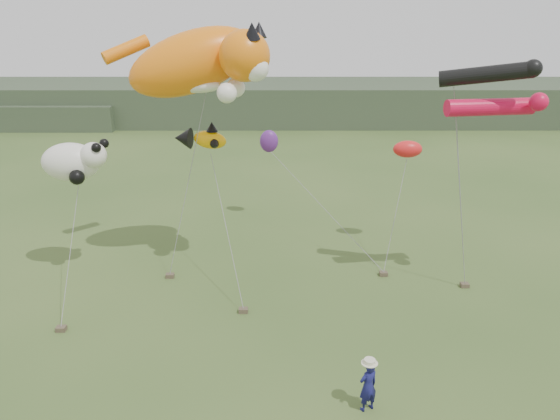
{
  "coord_description": "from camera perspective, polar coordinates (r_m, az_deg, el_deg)",
  "views": [
    {
      "loc": [
        -1.0,
        -15.14,
        11.16
      ],
      "look_at": [
        -0.98,
        3.0,
        4.58
      ],
      "focal_mm": 35.0,
      "sensor_mm": 36.0,
      "label": 1
    }
  ],
  "objects": [
    {
      "name": "festival_attendant",
      "position": [
        17.03,
        9.18,
        -17.7
      ],
      "size": [
        0.72,
        0.64,
        1.66
      ],
      "primitive_type": "imported",
      "rotation": [
        0.0,
        0.0,
        3.63
      ],
      "color": "#161653",
      "rests_on": "ground"
    },
    {
      "name": "headland",
      "position": [
        60.57,
        -2.09,
        11.15
      ],
      "size": [
        90.0,
        13.0,
        4.0
      ],
      "color": "#2D3D28",
      "rests_on": "ground"
    },
    {
      "name": "cat_kite",
      "position": [
        23.0,
        -8.04,
        15.08
      ],
      "size": [
        7.15,
        3.89,
        3.94
      ],
      "color": "orange",
      "rests_on": "ground"
    },
    {
      "name": "sandbag_anchors",
      "position": [
        23.11,
        -0.94,
        -8.67
      ],
      "size": [
        16.48,
        4.8,
        0.18
      ],
      "color": "brown",
      "rests_on": "ground"
    },
    {
      "name": "ground",
      "position": [
        18.83,
        3.12,
        -16.43
      ],
      "size": [
        120.0,
        120.0,
        0.0
      ],
      "primitive_type": "plane",
      "color": "#385123",
      "rests_on": "ground"
    },
    {
      "name": "tube_kites",
      "position": [
        22.3,
        21.69,
        11.47
      ],
      "size": [
        3.95,
        1.67,
        2.14
      ],
      "color": "black",
      "rests_on": "ground"
    },
    {
      "name": "panda_kite",
      "position": [
        24.52,
        -20.69,
        4.78
      ],
      "size": [
        2.87,
        1.85,
        1.78
      ],
      "color": "white",
      "rests_on": "ground"
    },
    {
      "name": "misc_kites",
      "position": [
        28.02,
        6.04,
        6.76
      ],
      "size": [
        7.87,
        4.53,
        1.49
      ],
      "color": "red",
      "rests_on": "ground"
    },
    {
      "name": "fish_kite",
      "position": [
        24.59,
        -8.36,
        7.41
      ],
      "size": [
        2.51,
        1.66,
        1.26
      ],
      "color": "#FAAC07",
      "rests_on": "ground"
    }
  ]
}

